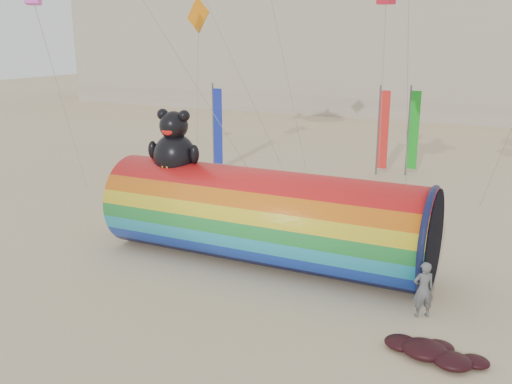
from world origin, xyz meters
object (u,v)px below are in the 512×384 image
at_px(windsock_assembly, 264,214).
at_px(fabric_bundle, 433,352).
at_px(hotel_building, 330,13).
at_px(kite_handler, 423,289).

xyz_separation_m(windsock_assembly, fabric_bundle, (6.54, -3.92, -1.61)).
xyz_separation_m(hotel_building, fabric_bundle, (19.63, -48.94, -10.14)).
xyz_separation_m(hotel_building, kite_handler, (18.97, -46.79, -9.47)).
xyz_separation_m(windsock_assembly, kite_handler, (5.89, -1.78, -0.94)).
distance_m(hotel_building, windsock_assembly, 47.64).
height_order(windsock_assembly, kite_handler, windsock_assembly).
height_order(hotel_building, windsock_assembly, hotel_building).
bearing_deg(hotel_building, fabric_bundle, -68.14).
bearing_deg(fabric_bundle, hotel_building, 111.86).
bearing_deg(kite_handler, windsock_assembly, -49.37).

